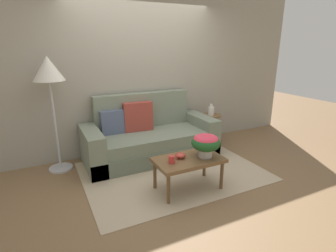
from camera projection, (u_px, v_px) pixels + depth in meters
ground_plane at (171, 171)px, 4.04m from camera, size 14.00×14.00×0.00m
wall_back at (142, 67)px, 4.59m from camera, size 6.40×0.12×2.92m
area_rug at (172, 171)px, 4.00m from camera, size 2.58×1.87×0.01m
couch at (149, 139)px, 4.47m from camera, size 2.17×0.92×1.05m
coffee_table at (188, 162)px, 3.42m from camera, size 0.88×0.51×0.44m
side_table at (211, 123)px, 5.09m from camera, size 0.37×0.37×0.56m
floor_lamp at (49, 75)px, 3.67m from camera, size 0.43×0.43×1.69m
potted_plant at (206, 143)px, 3.41m from camera, size 0.38×0.38×0.30m
coffee_mug at (172, 159)px, 3.26m from camera, size 0.12×0.08×0.09m
snack_bowl at (180, 155)px, 3.41m from camera, size 0.13×0.13×0.07m
table_vase at (211, 111)px, 4.99m from camera, size 0.11×0.11×0.21m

